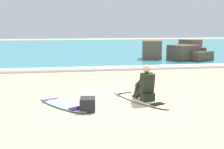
{
  "coord_description": "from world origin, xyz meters",
  "views": [
    {
      "loc": [
        -1.29,
        -8.34,
        2.07
      ],
      "look_at": [
        0.53,
        1.32,
        0.55
      ],
      "focal_mm": 52.1,
      "sensor_mm": 36.0,
      "label": 1
    }
  ],
  "objects_px": {
    "surfboard_spare_near": "(62,104)",
    "beach_bag": "(88,104)",
    "surfboard_main": "(139,99)",
    "surfer_seated": "(145,86)"
  },
  "relations": [
    {
      "from": "surfboard_spare_near",
      "to": "beach_bag",
      "type": "height_order",
      "value": "beach_bag"
    },
    {
      "from": "surfboard_main",
      "to": "beach_bag",
      "type": "relative_size",
      "value": 5.36
    },
    {
      "from": "surfboard_main",
      "to": "surfer_seated",
      "type": "xyz_separation_m",
      "value": [
        0.11,
        -0.25,
        0.4
      ]
    },
    {
      "from": "surfer_seated",
      "to": "beach_bag",
      "type": "height_order",
      "value": "surfer_seated"
    },
    {
      "from": "surfboard_main",
      "to": "surfer_seated",
      "type": "bearing_deg",
      "value": -67.16
    },
    {
      "from": "beach_bag",
      "to": "surfboard_spare_near",
      "type": "bearing_deg",
      "value": 133.66
    },
    {
      "from": "surfboard_main",
      "to": "surfboard_spare_near",
      "type": "relative_size",
      "value": 1.24
    },
    {
      "from": "surfboard_main",
      "to": "beach_bag",
      "type": "distance_m",
      "value": 1.73
    },
    {
      "from": "surfboard_main",
      "to": "surfboard_spare_near",
      "type": "bearing_deg",
      "value": -173.9
    },
    {
      "from": "surfboard_main",
      "to": "surfer_seated",
      "type": "distance_m",
      "value": 0.49
    }
  ]
}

